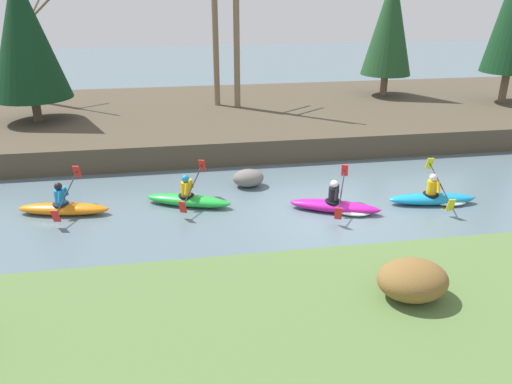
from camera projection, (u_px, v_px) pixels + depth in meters
The scene contains 14 objects.
ground_plane at pixel (332, 217), 14.73m from camera, with size 90.00×90.00×0.00m, color slate.
riverbank_near at pixel (433, 336), 9.10m from camera, with size 44.00×5.59×0.85m.
riverbank_far at pixel (267, 116), 24.12m from camera, with size 44.00×11.41×0.93m.
conifer_tree_far_left at pixel (24, 35), 20.06m from camera, with size 3.19×3.19×6.10m.
conifer_tree_left at pixel (390, 23), 24.91m from camera, with size 2.54×2.54×6.19m.
bare_tree_upstream at pixel (35, 50), 23.74m from camera, with size 2.96×2.93×5.32m.
bare_tree_mid_upstream at pixel (216, 32), 22.97m from camera, with size 3.94×3.89×7.18m.
bare_tree_mid_downstream at pixel (237, 40), 22.67m from camera, with size 3.60×3.55×6.52m.
shrub_clump_second at pixel (413, 280), 9.38m from camera, with size 1.35×1.13×0.73m.
kayaker_lead at pixel (435, 198), 15.53m from camera, with size 2.79×2.07×1.20m.
kayaker_middle at pixel (338, 206), 14.98m from camera, with size 2.72×1.97×1.20m.
kayaker_trailing at pixel (189, 199), 15.39m from camera, with size 2.73×1.99×1.20m.
kayaker_far_back at pixel (64, 207), 14.83m from camera, with size 2.79×2.06×1.20m.
boulder_midstream at pixel (248, 178), 16.84m from camera, with size 1.05×0.82×0.59m.
Camera 1 is at (-4.41, -12.75, 6.36)m, focal length 35.00 mm.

